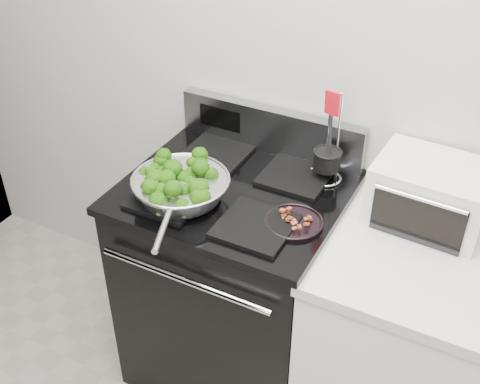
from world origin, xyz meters
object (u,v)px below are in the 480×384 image
Objects in this scene: gas_range at (235,281)px; toaster_oven at (431,193)px; utensil_holder at (327,164)px; bacon_plate at (294,220)px; skillet at (181,187)px.

gas_range is 0.86m from toaster_oven.
utensil_holder is at bearing 179.06° from toaster_oven.
skillet is at bearing -172.19° from bacon_plate.
skillet is 0.41m from bacon_plate.
toaster_oven is (0.38, -0.03, 0.01)m from utensil_holder.
gas_range is 2.91× the size of toaster_oven.
utensil_holder reaches higher than bacon_plate.
utensil_holder reaches higher than skillet.
gas_range is at bearing 160.63° from bacon_plate.
utensil_holder is (-0.00, 0.30, 0.05)m from bacon_plate.
toaster_oven reaches higher than skillet.
skillet is (-0.13, -0.15, 0.52)m from gas_range.
bacon_plate is 0.54× the size of utensil_holder.
skillet is 1.36× the size of toaster_oven.
utensil_holder reaches higher than toaster_oven.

